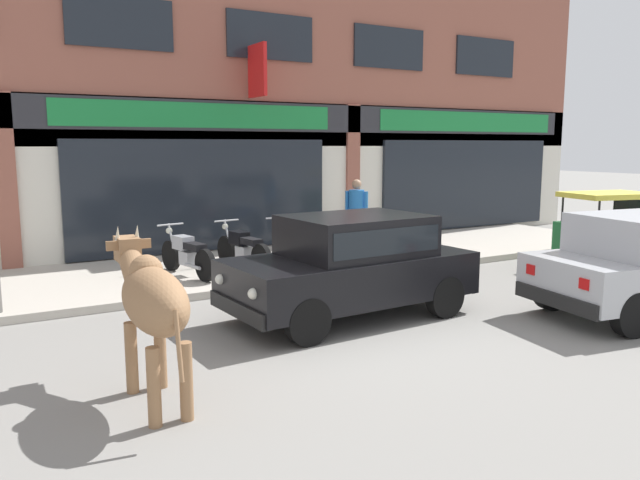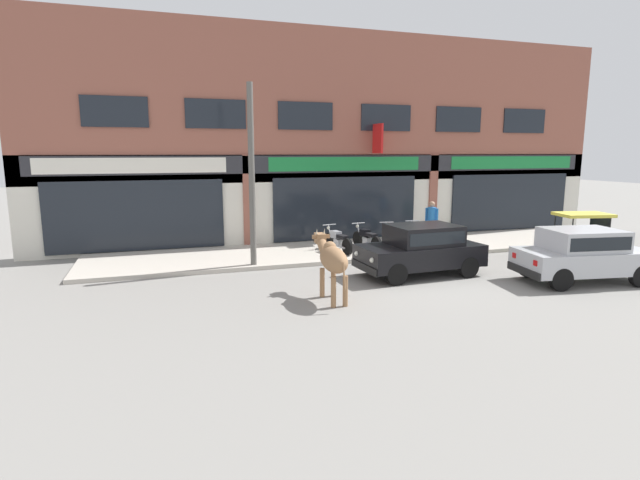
# 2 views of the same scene
# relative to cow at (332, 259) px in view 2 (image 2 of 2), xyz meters

# --- Properties ---
(ground_plane) EXTENTS (90.00, 90.00, 0.00)m
(ground_plane) POSITION_rel_cow_xyz_m (3.15, 1.35, -1.01)
(ground_plane) COLOR gray
(sidewalk) EXTENTS (19.00, 3.68, 0.13)m
(sidewalk) POSITION_rel_cow_xyz_m (3.15, 5.39, -0.94)
(sidewalk) COLOR #B7AFA3
(sidewalk) RESTS_ON ground
(shop_building) EXTENTS (23.00, 1.40, 8.00)m
(shop_building) POSITION_rel_cow_xyz_m (3.15, 7.49, 2.78)
(shop_building) COLOR #8E5142
(shop_building) RESTS_ON ground
(cow) EXTENTS (0.55, 2.15, 1.61)m
(cow) POSITION_rel_cow_xyz_m (0.00, 0.00, 0.00)
(cow) COLOR #936B47
(cow) RESTS_ON ground
(car_0) EXTENTS (3.77, 2.11, 1.46)m
(car_0) POSITION_rel_cow_xyz_m (7.02, -0.52, -0.19)
(car_0) COLOR black
(car_0) RESTS_ON ground
(car_1) EXTENTS (3.67, 1.76, 1.46)m
(car_1) POSITION_rel_cow_xyz_m (3.24, 1.52, -0.19)
(car_1) COLOR black
(car_1) RESTS_ON ground
(auto_rickshaw) EXTENTS (2.12, 1.50, 1.52)m
(auto_rickshaw) POSITION_rel_cow_xyz_m (9.56, 1.87, -0.35)
(auto_rickshaw) COLOR black
(auto_rickshaw) RESTS_ON ground
(motorcycle_0) EXTENTS (0.57, 1.80, 0.88)m
(motorcycle_0) POSITION_rel_cow_xyz_m (1.95, 4.89, -0.49)
(motorcycle_0) COLOR black
(motorcycle_0) RESTS_ON sidewalk
(motorcycle_1) EXTENTS (0.52, 1.81, 0.88)m
(motorcycle_1) POSITION_rel_cow_xyz_m (3.04, 4.92, -0.49)
(motorcycle_1) COLOR black
(motorcycle_1) RESTS_ON sidewalk
(motorcycle_2) EXTENTS (0.58, 1.80, 0.88)m
(motorcycle_2) POSITION_rel_cow_xyz_m (3.94, 4.81, -0.49)
(motorcycle_2) COLOR black
(motorcycle_2) RESTS_ON sidewalk
(motorcycle_3) EXTENTS (0.62, 1.80, 0.88)m
(motorcycle_3) POSITION_rel_cow_xyz_m (4.98, 4.86, -0.49)
(motorcycle_3) COLOR black
(motorcycle_3) RESTS_ON sidewalk
(pedestrian) EXTENTS (0.33, 0.42, 1.60)m
(pedestrian) POSITION_rel_cow_xyz_m (5.67, 5.07, 0.11)
(pedestrian) COLOR #2D2D33
(pedestrian) RESTS_ON sidewalk
(utility_pole) EXTENTS (0.18, 0.18, 5.35)m
(utility_pole) POSITION_rel_cow_xyz_m (-1.16, 3.85, 1.80)
(utility_pole) COLOR #595651
(utility_pole) RESTS_ON sidewalk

